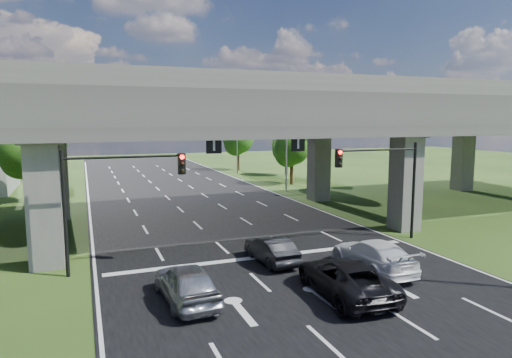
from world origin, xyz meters
TOP-DOWN VIEW (x-y plane):
  - ground at (0.00, 0.00)m, footprint 160.00×160.00m
  - road at (0.00, 10.00)m, footprint 18.00×120.00m
  - overpass at (0.00, 12.00)m, footprint 80.00×15.00m
  - signal_right at (7.82, 3.94)m, footprint 5.76×0.54m
  - signal_left at (-7.82, 3.94)m, footprint 5.76×0.54m
  - streetlight_far at (10.10, 24.00)m, footprint 3.38×0.25m
  - streetlight_beyond at (10.10, 40.00)m, footprint 3.38×0.25m
  - tree_left_near at (-13.95, 26.00)m, footprint 4.50×4.50m
  - tree_left_mid at (-16.95, 34.00)m, footprint 3.91×3.90m
  - tree_left_far at (-12.95, 42.00)m, footprint 4.80×4.80m
  - tree_right_near at (13.05, 28.00)m, footprint 4.20×4.20m
  - tree_right_mid at (16.05, 36.00)m, footprint 3.91×3.90m
  - tree_right_far at (12.05, 44.00)m, footprint 4.50×4.50m
  - car_silver at (-5.40, -1.05)m, footprint 2.15×4.79m
  - car_dark at (-0.20, 2.50)m, footprint 1.61×4.14m
  - car_white at (3.95, -0.47)m, footprint 2.18×5.29m
  - car_trailing at (0.98, -2.76)m, footprint 2.91×5.68m

SIDE VIEW (x-z plane):
  - ground at x=0.00m, z-range 0.00..0.00m
  - road at x=0.00m, z-range 0.00..0.03m
  - car_dark at x=-0.20m, z-range 0.03..1.38m
  - car_white at x=3.95m, z-range 0.03..1.56m
  - car_trailing at x=0.98m, z-range 0.03..1.57m
  - car_silver at x=-5.40m, z-range 0.03..1.63m
  - tree_left_mid at x=-16.95m, z-range 0.79..7.55m
  - tree_right_mid at x=16.05m, z-range 0.79..7.55m
  - signal_right at x=7.82m, z-range 1.19..7.19m
  - signal_left at x=-7.82m, z-range 1.19..7.19m
  - tree_right_near at x=13.05m, z-range 0.86..8.14m
  - tree_left_near at x=-13.95m, z-range 0.92..8.72m
  - tree_right_far at x=12.05m, z-range 0.92..8.72m
  - tree_left_far at x=-12.95m, z-range 0.98..9.30m
  - streetlight_far at x=10.10m, z-range 0.85..10.85m
  - streetlight_beyond at x=10.10m, z-range 0.85..10.85m
  - overpass at x=0.00m, z-range 2.92..12.92m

